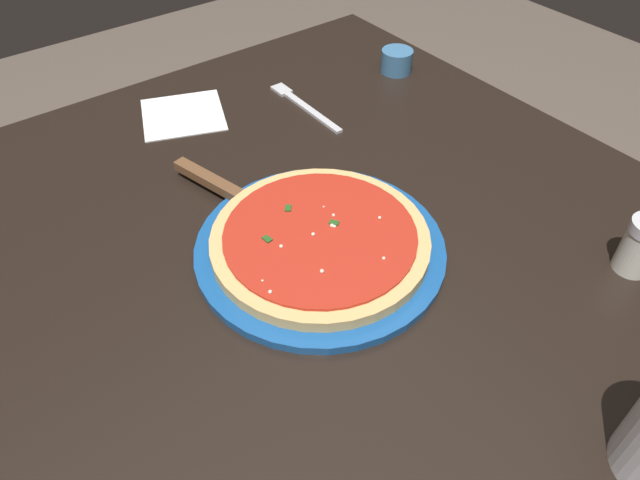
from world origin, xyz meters
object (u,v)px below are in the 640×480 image
Objects in this scene: fork at (302,105)px; napkin_folded_right at (183,115)px; cup_small_sauce at (397,61)px; pizza at (320,239)px; serving_plate at (320,248)px; pizza_server at (231,193)px.

napkin_folded_right is at bearing -118.69° from fork.
cup_small_sauce is 0.44× the size of napkin_folded_right.
napkin_folded_right is at bearing 178.36° from pizza.
cup_small_sauce is (-0.29, 0.40, 0.01)m from serving_plate.
pizza_server is at bearing -57.06° from fork.
fork is at bearing 61.31° from napkin_folded_right.
cup_small_sauce is 0.40m from napkin_folded_right.
serving_plate is 1.42× the size of pizza_server.
napkin_folded_right is 0.20m from fork.
pizza is at bearing 14.68° from pizza_server.
serving_plate is 0.40m from napkin_folded_right.
pizza_server is at bearing -11.79° from napkin_folded_right.
pizza_server reaches higher than serving_plate.
fork is at bearing 122.94° from pizza_server.
napkin_folded_right is (-0.40, 0.01, -0.02)m from pizza.
serving_plate is at bearing -32.17° from fork.
pizza reaches higher than napkin_folded_right.
cup_small_sauce is 0.31× the size of fork.
cup_small_sauce reaches higher than fork.
cup_small_sauce is 0.21m from fork.
serving_plate is 0.16m from pizza_server.
serving_plate is 0.35m from fork.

